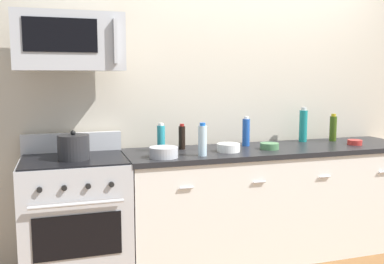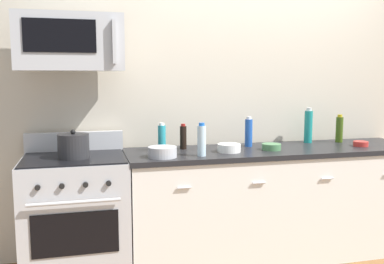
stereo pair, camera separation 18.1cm
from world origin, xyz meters
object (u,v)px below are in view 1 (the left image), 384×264
microwave (69,42)px  bowl_steel_prep (164,152)px  bottle_sparkling_teal (303,125)px  bottle_soda_blue (246,132)px  bottle_olive_oil (333,128)px  bowl_red_small (355,142)px  bottle_water_clear (203,140)px  stockpot (74,147)px  bowl_green_glaze (269,146)px  bowl_white_ceramic (228,147)px  range_oven (76,218)px  bottle_soy_sauce_dark (182,137)px  bottle_dish_soap (161,138)px

microwave → bowl_steel_prep: (0.63, -0.21, -0.79)m
bottle_sparkling_teal → bottle_soda_blue: bearing=-173.7°
bottle_olive_oil → bowl_red_small: size_ratio=2.02×
bottle_water_clear → stockpot: size_ratio=1.11×
bottle_soda_blue → bowl_green_glaze: 0.26m
bottle_sparkling_teal → bowl_white_ceramic: bearing=-161.6°
microwave → bowl_green_glaze: microwave is taller
bowl_steel_prep → bowl_white_ceramic: bowl_steel_prep is taller
range_oven → bottle_sparkling_teal: 2.12m
bowl_steel_prep → bowl_green_glaze: 0.92m
bottle_soda_blue → bottle_soy_sauce_dark: bearing=179.6°
bottle_olive_oil → bowl_steel_prep: bearing=-169.1°
microwave → bottle_sparkling_teal: (2.02, 0.16, -0.68)m
range_oven → bottle_dish_soap: (0.68, 0.11, 0.56)m
bowl_green_glaze → stockpot: stockpot is taller
bowl_white_ceramic → stockpot: 1.18m
microwave → bowl_green_glaze: (1.54, -0.11, -0.80)m
microwave → bottle_olive_oil: size_ratio=2.97×
bottle_dish_soap → microwave: bearing=-174.8°
microwave → bottle_soda_blue: 1.60m
range_oven → bottle_soy_sauce_dark: size_ratio=5.14×
bottle_dish_soap → bowl_green_glaze: 0.89m
bowl_green_glaze → bowl_white_ceramic: bearing=-178.9°
bottle_dish_soap → stockpot: bearing=-166.7°
microwave → bottle_water_clear: microwave is taller
bottle_soda_blue → bowl_red_small: bottle_soda_blue is taller
bottle_soda_blue → bowl_red_small: bearing=-13.5°
microwave → bottle_soy_sauce_dark: 1.13m
bottle_dish_soap → bowl_green_glaze: bottle_dish_soap is taller
bottle_olive_oil → bowl_steel_prep: 1.71m
bottle_soy_sauce_dark → microwave: bearing=-173.5°
bowl_white_ceramic → bowl_green_glaze: 0.36m
range_oven → stockpot: bearing=-90.0°
bowl_white_ceramic → stockpot: (-1.18, 0.02, 0.06)m
bowl_red_small → bowl_green_glaze: bearing=178.9°
range_oven → microwave: microwave is taller
bottle_olive_oil → microwave: bearing=-177.2°
bottle_soda_blue → bowl_steel_prep: bottle_soda_blue is taller
bottle_dish_soap → bowl_red_small: bearing=-6.5°
bottle_dish_soap → bottle_soda_blue: bearing=2.6°
bottle_soy_sauce_dark → bottle_water_clear: bearing=-79.0°
bottle_soda_blue → bottle_sparkling_teal: size_ratio=0.81×
microwave → bowl_green_glaze: 1.74m
bowl_green_glaze → bottle_olive_oil: bearing=16.5°
bottle_water_clear → bottle_soy_sauce_dark: bearing=101.0°
bottle_soy_sauce_dark → bowl_steel_prep: (-0.23, -0.31, -0.06)m
bowl_red_small → bowl_steel_prep: bowl_steel_prep is taller
bottle_olive_oil → bowl_green_glaze: 0.80m
range_oven → bowl_steel_prep: range_oven is taller
microwave → bowl_steel_prep: microwave is taller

